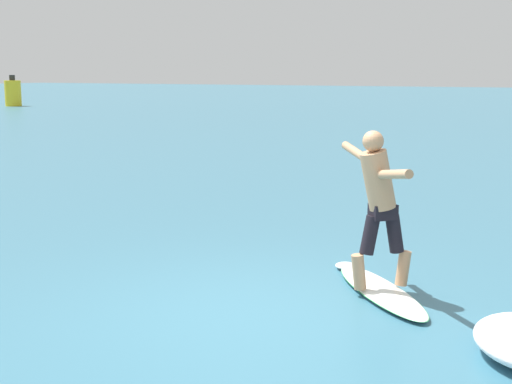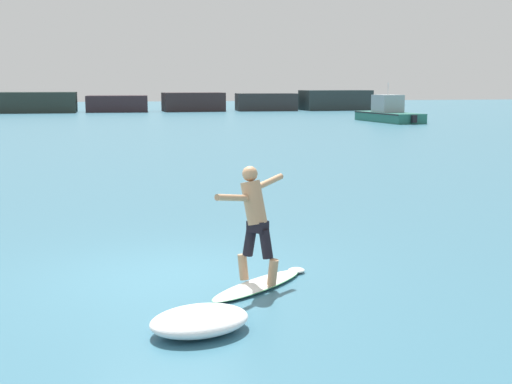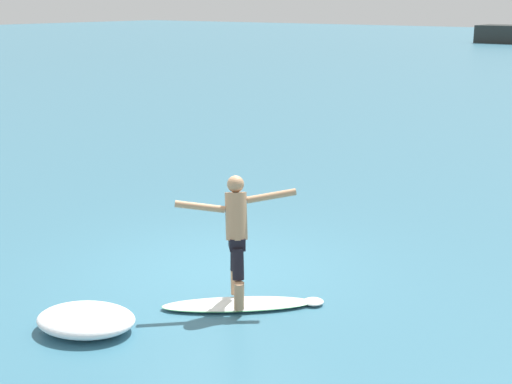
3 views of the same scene
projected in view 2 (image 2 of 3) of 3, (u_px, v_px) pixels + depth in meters
name	position (u px, v px, depth m)	size (l,w,h in m)	color
ground_plane	(175.00, 276.00, 10.86)	(200.00, 200.00, 0.00)	#366C82
rock_jetty_breakwater	(148.00, 102.00, 71.37)	(45.28, 4.43, 2.08)	#2B2E2D
surfboard	(259.00, 285.00, 10.23)	(1.85, 1.70, 0.22)	white
surfer	(255.00, 215.00, 10.08)	(1.21, 1.14, 1.67)	tan
fishing_boat_near_jetty	(388.00, 113.00, 53.05)	(3.06, 8.15, 2.89)	#256759
wave_foam_at_tail	(200.00, 321.00, 8.38)	(1.50, 1.34, 0.29)	white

